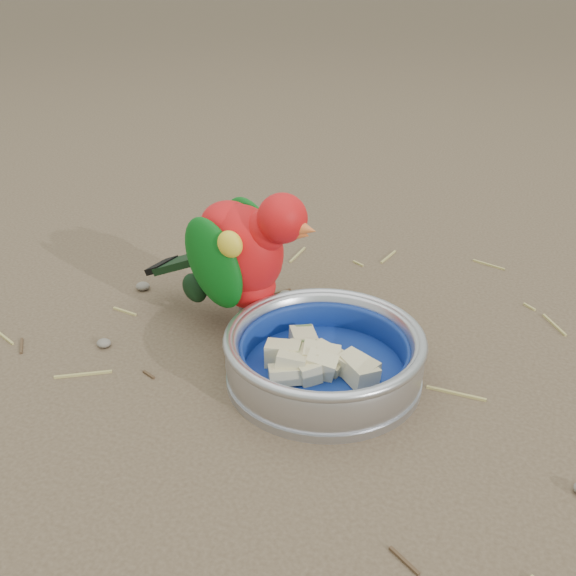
% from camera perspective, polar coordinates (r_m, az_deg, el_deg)
% --- Properties ---
extents(ground, '(60.00, 60.00, 0.00)m').
position_cam_1_polar(ground, '(0.72, 4.08, -10.40)').
color(ground, brown).
extents(food_bowl, '(0.23, 0.23, 0.02)m').
position_cam_1_polar(food_bowl, '(0.76, 3.18, -7.56)').
color(food_bowl, '#B2B2BA').
rests_on(food_bowl, ground).
extents(bowl_wall, '(0.23, 0.23, 0.04)m').
position_cam_1_polar(bowl_wall, '(0.74, 3.24, -5.67)').
color(bowl_wall, '#B2B2BA').
rests_on(bowl_wall, food_bowl).
extents(fruit_wedges, '(0.14, 0.14, 0.03)m').
position_cam_1_polar(fruit_wedges, '(0.74, 3.23, -6.12)').
color(fruit_wedges, beige).
rests_on(fruit_wedges, food_bowl).
extents(lory_parrot, '(0.25, 0.15, 0.19)m').
position_cam_1_polar(lory_parrot, '(0.82, -3.96, 2.24)').
color(lory_parrot, red).
rests_on(lory_parrot, ground).
extents(ground_debris, '(0.90, 0.80, 0.01)m').
position_cam_1_polar(ground_debris, '(0.77, 6.77, -7.79)').
color(ground_debris, tan).
rests_on(ground_debris, ground).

